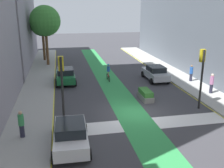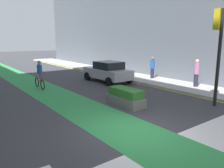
{
  "view_description": "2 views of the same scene",
  "coord_description": "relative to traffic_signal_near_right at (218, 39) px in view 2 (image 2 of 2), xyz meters",
  "views": [
    {
      "loc": [
        -5.2,
        -17.35,
        7.67
      ],
      "look_at": [
        -1.05,
        3.36,
        1.32
      ],
      "focal_mm": 41.75,
      "sensor_mm": 36.0,
      "label": 1
    },
    {
      "loc": [
        -5.2,
        -5.46,
        3.2
      ],
      "look_at": [
        0.65,
        2.28,
        1.25
      ],
      "focal_mm": 35.52,
      "sensor_mm": 36.0,
      "label": 2
    }
  ],
  "objects": [
    {
      "name": "bike_lane_paint",
      "position": [
        -5.44,
        0.01,
        -3.2
      ],
      "size": [
        2.4,
        60.0,
        0.01
      ],
      "primitive_type": "cube",
      "color": "#2D8C47",
      "rests_on": "ground_plane"
    },
    {
      "name": "traffic_signal_near_right",
      "position": [
        0.0,
        0.0,
        0.0
      ],
      "size": [
        0.35,
        0.52,
        4.6
      ],
      "color": "black",
      "rests_on": "ground_plane"
    },
    {
      "name": "car_silver_right_far",
      "position": [
        -0.51,
        8.18,
        -2.41
      ],
      "size": [
        2.02,
        4.2,
        1.57
      ],
      "color": "#B2B7BF",
      "rests_on": "ground_plane"
    },
    {
      "name": "median_planter",
      "position": [
        -3.44,
        2.59,
        -2.81
      ],
      "size": [
        0.85,
        2.06,
        0.85
      ],
      "color": "slate",
      "rests_on": "ground_plane"
    },
    {
      "name": "ground_plane",
      "position": [
        -5.16,
        0.01,
        -3.21
      ],
      "size": [
        120.0,
        120.0,
        0.0
      ],
      "primitive_type": "plane",
      "color": "#38383D"
    },
    {
      "name": "curb_stripe_right",
      "position": [
        0.84,
        0.01,
        -3.2
      ],
      "size": [
        0.16,
        60.0,
        0.01
      ],
      "primitive_type": "cube",
      "color": "yellow",
      "rests_on": "ground_plane"
    },
    {
      "name": "pedestrian_sidewalk_right_a",
      "position": [
        2.82,
        6.64,
        -2.19
      ],
      "size": [
        0.34,
        0.34,
        1.71
      ],
      "color": "#262638",
      "rests_on": "sidewalk_right"
    },
    {
      "name": "crosswalk_band",
      "position": [
        -5.16,
        -1.99,
        -3.21
      ],
      "size": [
        12.0,
        1.8,
        0.01
      ],
      "primitive_type": "cube",
      "color": "silver",
      "rests_on": "ground_plane"
    },
    {
      "name": "cyclist_in_lane",
      "position": [
        -5.49,
        8.92,
        -2.24
      ],
      "size": [
        0.32,
        1.73,
        1.86
      ],
      "color": "black",
      "rests_on": "ground_plane"
    },
    {
      "name": "pedestrian_sidewalk_right_b",
      "position": [
        2.7,
        2.67,
        -2.14
      ],
      "size": [
        0.34,
        0.34,
        1.79
      ],
      "color": "#262638",
      "rests_on": "sidewalk_right"
    }
  ]
}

